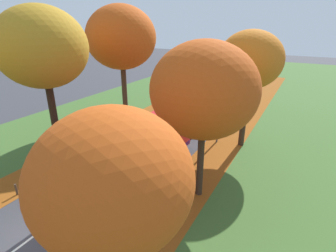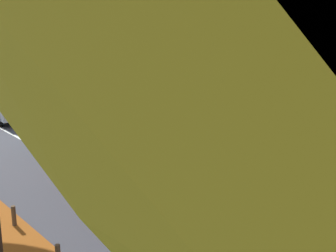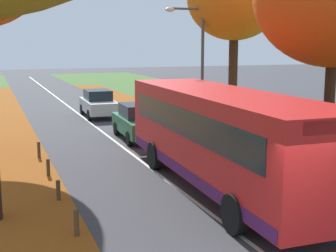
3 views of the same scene
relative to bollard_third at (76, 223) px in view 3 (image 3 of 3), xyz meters
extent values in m
cube|color=#8C4714|center=(-1.08, 9.89, -0.30)|extent=(2.80, 60.00, 0.00)
cube|color=#3D6028|center=(12.72, 15.89, -0.31)|extent=(12.00, 90.00, 0.01)
cube|color=#8C4714|center=(8.12, 9.89, -0.30)|extent=(2.80, 60.00, 0.00)
cube|color=silver|center=(3.52, 15.89, -0.31)|extent=(0.12, 80.00, 0.01)
cylinder|color=#382619|center=(8.87, 2.28, 1.68)|extent=(0.36, 0.36, 3.99)
cylinder|color=#382619|center=(9.35, 9.78, 2.12)|extent=(0.44, 0.44, 4.87)
cylinder|color=#4C3823|center=(0.00, 0.00, 0.00)|extent=(0.12, 0.12, 0.63)
cylinder|color=#4C3823|center=(-0.04, 2.69, -0.03)|extent=(0.12, 0.12, 0.58)
cylinder|color=#4C3823|center=(0.01, 5.38, -0.03)|extent=(0.12, 0.12, 0.57)
cylinder|color=#4C3823|center=(-0.02, 8.07, 0.00)|extent=(0.12, 0.12, 0.63)
cylinder|color=#47474C|center=(7.52, 9.34, 2.69)|extent=(0.14, 0.14, 6.00)
cylinder|color=#47474C|center=(6.72, 9.34, 5.59)|extent=(1.60, 0.10, 0.10)
ellipsoid|color=silver|center=(5.92, 9.34, 5.54)|extent=(0.44, 0.28, 0.20)
cube|color=red|center=(4.74, 2.00, 1.42)|extent=(2.79, 10.47, 2.50)
cube|color=#19232D|center=(4.74, 2.00, 1.82)|extent=(2.80, 9.22, 0.80)
cube|color=#4C1951|center=(4.74, 2.00, 0.35)|extent=(2.81, 10.26, 0.32)
cylinder|color=black|center=(5.83, -1.25, 0.17)|extent=(0.33, 0.97, 0.96)
cylinder|color=black|center=(3.46, -1.19, 0.17)|extent=(0.33, 0.97, 0.96)
cylinder|color=black|center=(6.00, 4.83, 0.17)|extent=(0.33, 0.97, 0.96)
cylinder|color=black|center=(3.63, 4.90, 0.17)|extent=(0.33, 0.97, 0.96)
cube|color=#1E6038|center=(4.71, 10.17, 0.36)|extent=(1.89, 4.27, 0.70)
cube|color=#19232D|center=(4.72, 10.32, 1.01)|extent=(1.54, 2.08, 0.60)
cylinder|color=black|center=(5.43, 8.83, 0.01)|extent=(0.25, 0.65, 0.64)
cylinder|color=black|center=(3.87, 8.90, 0.01)|extent=(0.25, 0.65, 0.64)
cylinder|color=black|center=(5.55, 11.43, 0.01)|extent=(0.25, 0.65, 0.64)
cylinder|color=black|center=(3.99, 11.50, 0.01)|extent=(0.25, 0.65, 0.64)
cube|color=#B7BABF|center=(4.47, 17.58, 0.36)|extent=(1.82, 4.25, 0.70)
cube|color=#19232D|center=(4.47, 17.73, 1.01)|extent=(1.50, 2.06, 0.60)
cylinder|color=black|center=(5.21, 16.26, 0.01)|extent=(0.24, 0.65, 0.64)
cylinder|color=black|center=(3.65, 16.30, 0.01)|extent=(0.24, 0.65, 0.64)
cylinder|color=black|center=(5.28, 18.86, 0.01)|extent=(0.24, 0.65, 0.64)
cylinder|color=black|center=(3.72, 18.90, 0.01)|extent=(0.24, 0.65, 0.64)
camera|label=1|loc=(13.25, -9.37, 8.71)|focal=28.00mm
camera|label=2|loc=(-4.16, -6.24, 5.50)|focal=50.00mm
camera|label=3|loc=(-1.68, -10.23, 4.04)|focal=50.00mm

